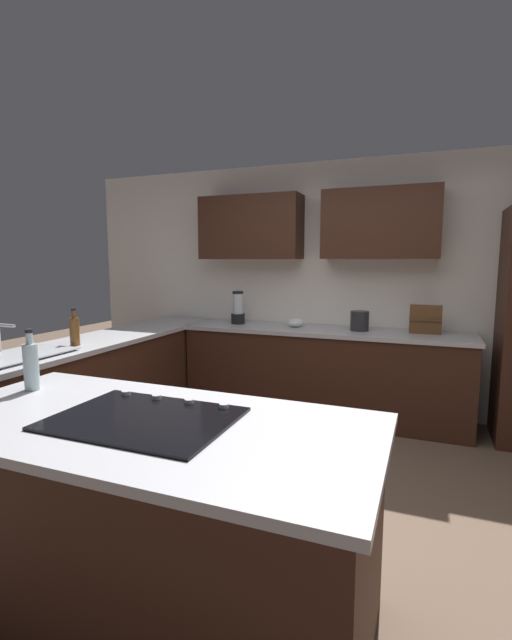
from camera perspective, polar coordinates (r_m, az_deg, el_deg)
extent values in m
plane|color=brown|center=(3.14, 2.75, -22.46)|extent=(14.00, 14.00, 0.00)
cube|color=white|center=(4.76, 11.02, 4.19)|extent=(6.00, 0.10, 2.60)
cube|color=#381E14|center=(4.50, 15.83, 11.89)|extent=(1.10, 0.34, 0.67)
cube|color=#381E14|center=(4.83, -0.69, 11.86)|extent=(1.10, 0.34, 0.67)
cube|color=#381E14|center=(4.55, 8.61, -7.02)|extent=(2.80, 0.60, 0.86)
cube|color=#B2B2B7|center=(4.46, 8.72, -1.42)|extent=(2.84, 0.64, 0.04)
cube|color=#381E14|center=(4.28, -18.65, -8.30)|extent=(0.60, 2.90, 0.86)
cube|color=#B2B2B7|center=(4.18, -18.91, -2.35)|extent=(0.64, 2.94, 0.04)
cube|color=#381E14|center=(2.19, -13.90, -24.08)|extent=(1.94, 0.89, 0.86)
cube|color=#B2B2B7|center=(1.99, -14.32, -12.99)|extent=(2.02, 0.97, 0.04)
cube|color=#515456|center=(3.66, -26.29, -3.65)|extent=(0.40, 0.30, 0.02)
cube|color=#B7BABF|center=(3.55, -28.33, -3.96)|extent=(0.46, 0.70, 0.01)
cylinder|color=#B7BABF|center=(3.61, -29.76, -0.61)|extent=(0.18, 0.02, 0.02)
cube|color=black|center=(1.99, -14.35, -12.26)|extent=(0.76, 0.56, 0.01)
cylinder|color=#B2B2B7|center=(2.03, -4.17, -11.03)|extent=(0.04, 0.04, 0.02)
cylinder|color=#B2B2B7|center=(2.11, -8.65, -10.37)|extent=(0.04, 0.04, 0.02)
cylinder|color=#B2B2B7|center=(2.21, -12.75, -9.70)|extent=(0.04, 0.04, 0.02)
cylinder|color=#B2B2B7|center=(2.31, -16.50, -9.04)|extent=(0.04, 0.04, 0.02)
cylinder|color=black|center=(4.77, -2.35, 0.17)|extent=(0.15, 0.15, 0.11)
cylinder|color=silver|center=(4.76, -2.36, 2.13)|extent=(0.11, 0.11, 0.22)
cylinder|color=black|center=(4.75, -2.37, 3.59)|extent=(0.12, 0.12, 0.03)
ellipsoid|color=white|center=(4.55, 5.15, -0.33)|extent=(0.17, 0.17, 0.09)
cube|color=brown|center=(4.41, 21.12, 0.07)|extent=(0.28, 0.10, 0.27)
cube|color=brown|center=(4.36, 21.12, -0.02)|extent=(0.27, 0.02, 0.02)
cylinder|color=#262628|center=(4.41, 13.29, -0.11)|extent=(0.18, 0.18, 0.19)
cylinder|color=brown|center=(3.82, -22.45, -1.42)|extent=(0.08, 0.08, 0.22)
cylinder|color=brown|center=(3.80, -22.56, 0.69)|extent=(0.03, 0.03, 0.06)
cylinder|color=black|center=(3.80, -22.59, 1.29)|extent=(0.04, 0.04, 0.02)
cylinder|color=silver|center=(2.61, -27.13, -5.45)|extent=(0.08, 0.08, 0.24)
cylinder|color=silver|center=(2.58, -27.33, -2.14)|extent=(0.03, 0.03, 0.06)
cylinder|color=black|center=(2.57, -27.39, -1.27)|extent=(0.04, 0.04, 0.02)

